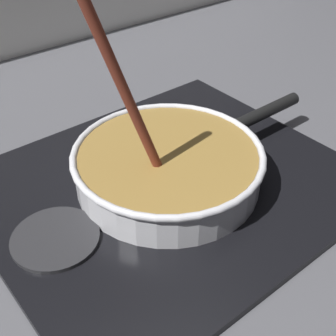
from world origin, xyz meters
The scene contains 5 objects.
ground centered at (0.00, 0.00, -0.02)m, with size 2.40×1.60×0.04m, color #4C4C51.
hob_plate centered at (0.05, 0.14, 0.01)m, with size 0.56×0.48×0.01m, color black.
burner_ring centered at (0.05, 0.14, 0.02)m, with size 0.20×0.20×0.01m, color #592D0C.
spare_burner centered at (-0.15, 0.14, 0.01)m, with size 0.12×0.12×0.01m, color #262628.
cooking_pan centered at (0.05, 0.14, 0.05)m, with size 0.45×0.30×0.33m.
Camera 1 is at (-0.30, -0.29, 0.46)m, focal length 48.25 mm.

